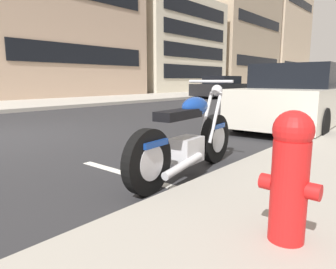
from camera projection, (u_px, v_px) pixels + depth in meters
ground_plane at (1, 138)px, 6.11m from camera, size 260.00×260.00×0.00m
sidewalk_far_curb at (153, 97)px, 19.61m from camera, size 120.00×5.00×0.14m
parking_stall_stripe at (143, 179)px, 3.56m from camera, size 0.12×2.20×0.01m
parked_motorcycle at (188, 139)px, 3.64m from camera, size 2.15×0.62×1.13m
parked_car_at_intersection at (298, 98)px, 7.32m from camera, size 4.31×2.02×1.48m
car_opposite_curb at (221, 87)px, 19.93m from camera, size 4.29×2.01×1.38m
fire_hydrant at (290, 173)px, 1.86m from camera, size 0.24×0.36×0.82m
townhouse_near_left at (35, 8)px, 20.89m from camera, size 10.55×10.78×11.83m
townhouse_far_uphill at (150, 49)px, 29.83m from camera, size 10.18×11.06×8.21m
townhouse_mid_block at (224, 30)px, 38.27m from camera, size 12.78×9.54×14.58m
townhouse_behind_pole at (265, 41)px, 48.55m from camera, size 11.93×10.46×14.33m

